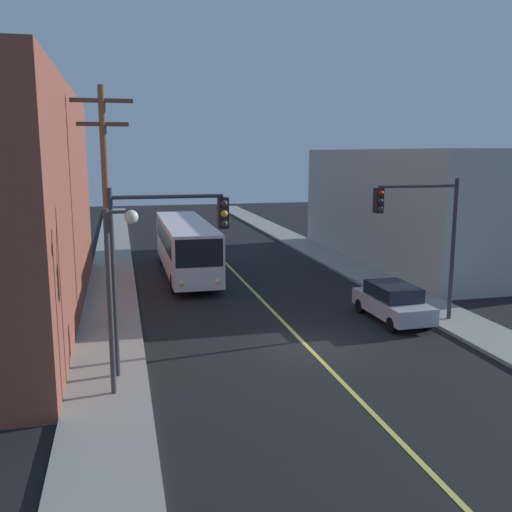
# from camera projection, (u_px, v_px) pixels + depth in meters

# --- Properties ---
(ground_plane) EXTENTS (120.00, 120.00, 0.00)m
(ground_plane) POSITION_uv_depth(u_px,v_px,m) (307.00, 346.00, 21.51)
(ground_plane) COLOR black
(sidewalk_left) EXTENTS (2.50, 90.00, 0.15)m
(sidewalk_left) POSITION_uv_depth(u_px,v_px,m) (112.00, 292.00, 29.40)
(sidewalk_left) COLOR gray
(sidewalk_left) RESTS_ON ground
(sidewalk_right) EXTENTS (2.50, 90.00, 0.15)m
(sidewalk_right) POSITION_uv_depth(u_px,v_px,m) (371.00, 278.00, 32.73)
(sidewalk_right) COLOR gray
(sidewalk_right) RESTS_ON ground
(lane_stripe_center) EXTENTS (0.16, 60.00, 0.01)m
(lane_stripe_center) POSITION_uv_depth(u_px,v_px,m) (231.00, 268.00, 35.86)
(lane_stripe_center) COLOR #D8CC4C
(lane_stripe_center) RESTS_ON ground
(building_right_warehouse) EXTENTS (12.00, 20.42, 7.40)m
(building_right_warehouse) POSITION_uv_depth(u_px,v_px,m) (441.00, 205.00, 38.46)
(building_right_warehouse) COLOR #B2B2A8
(building_right_warehouse) RESTS_ON ground
(city_bus) EXTENTS (2.58, 12.16, 3.20)m
(city_bus) POSITION_uv_depth(u_px,v_px,m) (186.00, 245.00, 33.57)
(city_bus) COLOR silver
(city_bus) RESTS_ON ground
(parked_car_silver) EXTENTS (1.91, 4.44, 1.62)m
(parked_car_silver) POSITION_uv_depth(u_px,v_px,m) (393.00, 302.00, 24.59)
(parked_car_silver) COLOR #B7B7BC
(parked_car_silver) RESTS_ON ground
(utility_pole_near) EXTENTS (2.40, 0.28, 9.64)m
(utility_pole_near) POSITION_uv_depth(u_px,v_px,m) (106.00, 196.00, 22.82)
(utility_pole_near) COLOR brown
(utility_pole_near) RESTS_ON sidewalk_left
(traffic_signal_left_corner) EXTENTS (3.75, 0.48, 6.00)m
(traffic_signal_left_corner) POSITION_uv_depth(u_px,v_px,m) (162.00, 246.00, 17.88)
(traffic_signal_left_corner) COLOR #2D2D33
(traffic_signal_left_corner) RESTS_ON sidewalk_left
(traffic_signal_right_corner) EXTENTS (3.75, 0.48, 6.00)m
(traffic_signal_right_corner) POSITION_uv_depth(u_px,v_px,m) (422.00, 224.00, 23.42)
(traffic_signal_right_corner) COLOR #2D2D33
(traffic_signal_right_corner) RESTS_ON sidewalk_right
(street_lamp_left) EXTENTS (0.98, 0.40, 5.50)m
(street_lamp_left) POSITION_uv_depth(u_px,v_px,m) (117.00, 275.00, 16.35)
(street_lamp_left) COLOR #38383D
(street_lamp_left) RESTS_ON sidewalk_left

